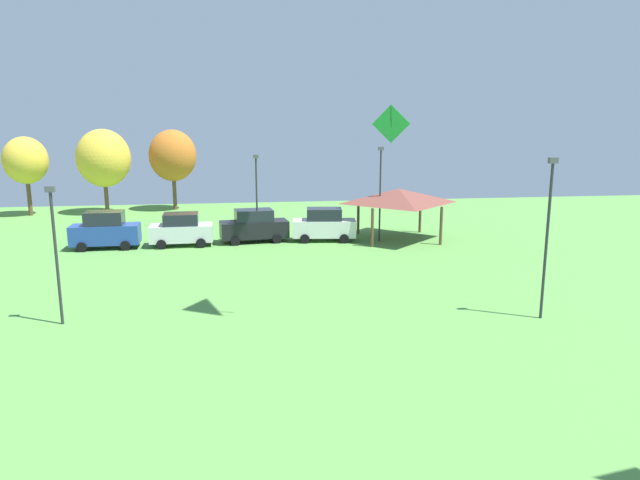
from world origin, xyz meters
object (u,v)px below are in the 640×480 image
(kite_flying_7, at_px, (391,124))
(light_post_0, at_px, (55,247))
(light_post_1, at_px, (380,189))
(treeline_tree_3, at_px, (173,156))
(parked_car_third_from_left, at_px, (254,226))
(park_pavilion, at_px, (398,196))
(light_post_3, at_px, (547,230))
(parked_car_rightmost_in_row, at_px, (324,225))
(light_post_2, at_px, (257,193))
(treeline_tree_1, at_px, (26,161))
(parked_car_leftmost, at_px, (105,230))
(parked_car_second_from_left, at_px, (181,230))
(treeline_tree_2, at_px, (104,158))

(kite_flying_7, relative_size, light_post_0, 0.46)
(light_post_1, relative_size, treeline_tree_3, 0.87)
(parked_car_third_from_left, xyz_separation_m, park_pavilion, (10.11, -0.48, 1.95))
(park_pavilion, xyz_separation_m, light_post_3, (1.45, -17.13, 0.70))
(light_post_0, height_order, light_post_3, light_post_3)
(parked_car_rightmost_in_row, distance_m, light_post_2, 5.16)
(park_pavilion, xyz_separation_m, light_post_1, (-1.43, -0.43, 0.59))
(parked_car_rightmost_in_row, height_order, treeline_tree_1, treeline_tree_1)
(parked_car_leftmost, xyz_separation_m, light_post_2, (9.94, 0.56, 2.20))
(kite_flying_7, xyz_separation_m, parked_car_rightmost_in_row, (-4.62, 0.02, -6.91))
(parked_car_second_from_left, bearing_deg, parked_car_third_from_left, 4.67)
(park_pavilion, height_order, treeline_tree_3, treeline_tree_3)
(light_post_3, bearing_deg, light_post_2, 123.07)
(light_post_1, bearing_deg, kite_flying_7, 34.66)
(parked_car_leftmost, bearing_deg, park_pavilion, -0.70)
(light_post_2, bearing_deg, treeline_tree_2, 131.14)
(parked_car_second_from_left, relative_size, light_post_1, 0.64)
(light_post_3, distance_m, treeline_tree_3, 38.63)
(light_post_1, bearing_deg, light_post_0, -139.25)
(parked_car_second_from_left, xyz_separation_m, treeline_tree_2, (-8.12, 15.47, 3.89))
(parked_car_leftmost, xyz_separation_m, treeline_tree_2, (-3.26, 15.67, 3.78))
(parked_car_leftmost, relative_size, treeline_tree_2, 0.57)
(kite_flying_7, height_order, treeline_tree_3, kite_flying_7)
(kite_flying_7, relative_size, treeline_tree_3, 0.35)
(light_post_3, xyz_separation_m, treeline_tree_1, (-31.01, 32.05, 1.08))
(parked_car_second_from_left, bearing_deg, light_post_0, -104.89)
(parked_car_leftmost, bearing_deg, treeline_tree_3, 79.50)
(light_post_2, bearing_deg, light_post_1, -4.71)
(light_post_1, relative_size, light_post_2, 1.08)
(parked_car_leftmost, height_order, parked_car_second_from_left, parked_car_leftmost)
(parked_car_leftmost, height_order, parked_car_rightmost_in_row, parked_car_leftmost)
(light_post_1, distance_m, light_post_3, 16.95)
(kite_flying_7, bearing_deg, parked_car_rightmost_in_row, 179.78)
(light_post_0, xyz_separation_m, light_post_1, (16.97, 14.62, 0.43))
(parked_car_second_from_left, height_order, light_post_0, light_post_0)
(kite_flying_7, distance_m, parked_car_third_from_left, 11.74)
(kite_flying_7, distance_m, treeline_tree_2, 27.32)
(light_post_2, bearing_deg, park_pavilion, -1.57)
(parked_car_leftmost, distance_m, parked_car_second_from_left, 4.86)
(kite_flying_7, bearing_deg, park_pavilion, -11.51)
(kite_flying_7, bearing_deg, light_post_0, -139.51)
(light_post_2, xyz_separation_m, light_post_3, (11.33, -17.40, 0.38))
(light_post_2, relative_size, treeline_tree_1, 0.87)
(parked_car_second_from_left, distance_m, treeline_tree_3, 17.40)
(light_post_2, bearing_deg, parked_car_rightmost_in_row, -1.55)
(parked_car_rightmost_in_row, height_order, light_post_1, light_post_1)
(kite_flying_7, relative_size, parked_car_third_from_left, 0.54)
(parked_car_second_from_left, xyz_separation_m, parked_car_third_from_left, (4.86, 0.56, 0.03))
(parked_car_leftmost, distance_m, light_post_3, 27.25)
(kite_flying_7, height_order, treeline_tree_2, kite_flying_7)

